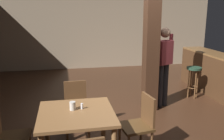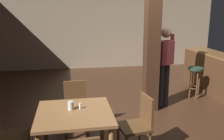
{
  "view_description": "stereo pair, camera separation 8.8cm",
  "coord_description": "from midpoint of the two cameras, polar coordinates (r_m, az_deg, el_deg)",
  "views": [
    {
      "loc": [
        -1.44,
        -4.43,
        2.08
      ],
      "look_at": [
        -0.58,
        -0.07,
        1.0
      ],
      "focal_mm": 40.0,
      "sensor_mm": 36.0,
      "label": 1
    },
    {
      "loc": [
        -1.35,
        -4.45,
        2.08
      ],
      "look_at": [
        -0.58,
        -0.07,
        1.0
      ],
      "focal_mm": 40.0,
      "sensor_mm": 36.0,
      "label": 2
    }
  ],
  "objects": [
    {
      "name": "wall_back",
      "position": [
        9.08,
        -1.11,
        9.36
      ],
      "size": [
        8.0,
        0.1,
        2.8
      ],
      "primitive_type": "cube",
      "color": "gray",
      "rests_on": "ground_plane"
    },
    {
      "name": "napkin_cup",
      "position": [
        3.44,
        -8.67,
        -8.04
      ],
      "size": [
        0.08,
        0.08,
        0.12
      ],
      "primitive_type": "cylinder",
      "color": "beige",
      "rests_on": "dining_table"
    },
    {
      "name": "pillar",
      "position": [
        5.13,
        9.59,
        5.87
      ],
      "size": [
        0.28,
        0.28,
        2.8
      ],
      "primitive_type": "cube",
      "color": "#382114",
      "rests_on": "ground_plane"
    },
    {
      "name": "bar_counter",
      "position": [
        6.83,
        21.96,
        -0.56
      ],
      "size": [
        0.56,
        2.22,
        1.01
      ],
      "color": "brown",
      "rests_on": "ground_plane"
    },
    {
      "name": "dining_table",
      "position": [
        3.43,
        -7.78,
        -11.29
      ],
      "size": [
        0.99,
        0.99,
        0.76
      ],
      "color": "brown",
      "rests_on": "ground_plane"
    },
    {
      "name": "standing_person",
      "position": [
        5.4,
        12.42,
        1.83
      ],
      "size": [
        0.46,
        0.32,
        1.72
      ],
      "color": "maroon",
      "rests_on": "ground_plane"
    },
    {
      "name": "chair_north",
      "position": [
        4.29,
        -7.72,
        -7.94
      ],
      "size": [
        0.43,
        0.43,
        0.89
      ],
      "color": "#4C3319",
      "rests_on": "ground_plane"
    },
    {
      "name": "chair_west",
      "position": [
        3.6,
        -22.53,
        -13.32
      ],
      "size": [
        0.42,
        0.42,
        0.89
      ],
      "color": "#4C3319",
      "rests_on": "ground_plane"
    },
    {
      "name": "bar_stool_near",
      "position": [
        6.24,
        18.88,
        -1.15
      ],
      "size": [
        0.35,
        0.35,
        0.75
      ],
      "color": "#1E3828",
      "rests_on": "ground_plane"
    },
    {
      "name": "chair_east",
      "position": [
        3.66,
        6.87,
        -11.85
      ],
      "size": [
        0.48,
        0.48,
        0.89
      ],
      "color": "#4C3319",
      "rests_on": "ground_plane"
    },
    {
      "name": "salt_shaker",
      "position": [
        3.46,
        -6.56,
        -8.16
      ],
      "size": [
        0.03,
        0.03,
        0.08
      ],
      "primitive_type": "cylinder",
      "color": "silver",
      "rests_on": "dining_table"
    },
    {
      "name": "ground_plane",
      "position": [
        5.1,
        6.95,
        -10.51
      ],
      "size": [
        10.8,
        10.8,
        0.0
      ],
      "primitive_type": "plane",
      "color": "#382114"
    }
  ]
}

